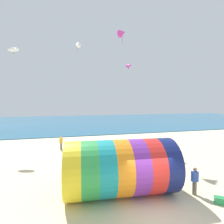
# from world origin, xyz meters

# --- Properties ---
(ground_plane) EXTENTS (120.00, 120.00, 0.00)m
(ground_plane) POSITION_xyz_m (0.00, 0.00, 0.00)
(ground_plane) COLOR beige
(sea) EXTENTS (120.00, 40.00, 0.10)m
(sea) POSITION_xyz_m (0.00, 39.81, 0.05)
(sea) COLOR #236084
(sea) RESTS_ON ground
(giant_inflatable_tube) EXTENTS (6.63, 3.70, 3.24)m
(giant_inflatable_tube) POSITION_xyz_m (-1.17, 2.01, 1.62)
(giant_inflatable_tube) COLOR yellow
(giant_inflatable_tube) RESTS_ON ground
(kite_handler) EXTENTS (0.38, 0.25, 1.63)m
(kite_handler) POSITION_xyz_m (3.04, 0.87, 0.83)
(kite_handler) COLOR #726651
(kite_handler) RESTS_ON ground
(kite_white_parafoil) EXTENTS (1.54, 1.00, 0.78)m
(kite_white_parafoil) POSITION_xyz_m (-10.35, 15.88, 11.66)
(kite_white_parafoil) COLOR white
(kite_magenta_parafoil) EXTENTS (0.72, 1.16, 0.59)m
(kite_magenta_parafoil) POSITION_xyz_m (3.26, 13.25, 9.92)
(kite_magenta_parafoil) COLOR #D1339E
(kite_white_delta) EXTENTS (0.90, 0.95, 1.24)m
(kite_white_delta) POSITION_xyz_m (-2.86, 15.04, 12.56)
(kite_white_delta) COLOR white
(kite_magenta_delta) EXTENTS (1.33, 1.17, 1.71)m
(kite_magenta_delta) POSITION_xyz_m (2.12, 12.15, 13.41)
(kite_magenta_delta) COLOR #D1339E
(bystander_near_water) EXTENTS (0.38, 0.25, 1.55)m
(bystander_near_water) POSITION_xyz_m (-4.95, 12.85, 0.78)
(bystander_near_water) COLOR #726651
(bystander_near_water) RESTS_ON ground
(cooler_box) EXTENTS (0.63, 0.59, 0.36)m
(cooler_box) POSITION_xyz_m (3.71, -0.26, 0.18)
(cooler_box) COLOR #268C4C
(cooler_box) RESTS_ON ground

